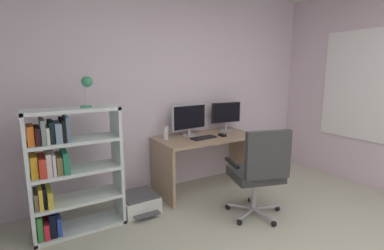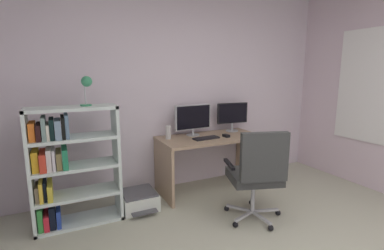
{
  "view_description": "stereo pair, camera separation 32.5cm",
  "coord_description": "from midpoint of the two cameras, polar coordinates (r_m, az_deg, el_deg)",
  "views": [
    {
      "loc": [
        -1.83,
        -0.94,
        1.57
      ],
      "look_at": [
        -0.15,
        1.78,
        0.98
      ],
      "focal_mm": 26.37,
      "sensor_mm": 36.0,
      "label": 1
    },
    {
      "loc": [
        -1.54,
        -1.1,
        1.57
      ],
      "look_at": [
        -0.15,
        1.78,
        0.98
      ],
      "focal_mm": 26.37,
      "sensor_mm": 36.0,
      "label": 2
    }
  ],
  "objects": [
    {
      "name": "wall_back",
      "position": [
        3.88,
        -5.94,
        7.31
      ],
      "size": [
        4.51,
        0.1,
        2.71
      ],
      "primitive_type": "cube",
      "color": "silver",
      "rests_on": "ground"
    },
    {
      "name": "computer_mouse",
      "position": [
        3.75,
        3.72,
        -2.05
      ],
      "size": [
        0.07,
        0.1,
        0.03
      ],
      "primitive_type": "cube",
      "rotation": [
        0.0,
        0.0,
        0.07
      ],
      "color": "black",
      "rests_on": "desk"
    },
    {
      "name": "desk_lamp",
      "position": [
        2.97,
        -23.52,
        7.35
      ],
      "size": [
        0.13,
        0.11,
        0.3
      ],
      "color": "#379161",
      "rests_on": "bookshelf"
    },
    {
      "name": "desktop_speaker",
      "position": [
        3.59,
        -7.96,
        -1.62
      ],
      "size": [
        0.07,
        0.07,
        0.17
      ],
      "primitive_type": "cylinder",
      "color": "silver",
      "rests_on": "desk"
    },
    {
      "name": "monitor_main",
      "position": [
        3.76,
        -3.07,
        1.38
      ],
      "size": [
        0.54,
        0.18,
        0.42
      ],
      "color": "#B2B5B7",
      "rests_on": "desk"
    },
    {
      "name": "printer",
      "position": [
        3.45,
        -13.47,
        -15.0
      ],
      "size": [
        0.4,
        0.5,
        0.2
      ],
      "color": "silver",
      "rests_on": "ground"
    },
    {
      "name": "bookshelf",
      "position": [
        3.09,
        -27.08,
        -8.23
      ],
      "size": [
        0.86,
        0.33,
        1.24
      ],
      "color": "silver",
      "rests_on": "ground"
    },
    {
      "name": "window_frame",
      "position": [
        4.44,
        30.77,
        6.8
      ],
      "size": [
        0.02,
        1.35,
        1.51
      ],
      "primitive_type": "cube",
      "color": "white"
    },
    {
      "name": "window_pane",
      "position": [
        4.45,
        30.81,
        6.8
      ],
      "size": [
        0.01,
        1.27,
        1.43
      ],
      "primitive_type": "cube",
      "color": "white"
    },
    {
      "name": "office_chair",
      "position": [
        3.06,
        10.55,
        -8.88
      ],
      "size": [
        0.66,
        0.65,
        1.01
      ],
      "color": "#B7BABC",
      "rests_on": "ground"
    },
    {
      "name": "monitor_secondary",
      "position": [
        4.1,
        4.67,
        2.24
      ],
      "size": [
        0.47,
        0.18,
        0.41
      ],
      "color": "#B2B5B7",
      "rests_on": "desk"
    },
    {
      "name": "desk",
      "position": [
        3.8,
        0.49,
        -5.24
      ],
      "size": [
        1.36,
        0.67,
        0.74
      ],
      "color": "tan",
      "rests_on": "ground"
    },
    {
      "name": "keyboard",
      "position": [
        3.62,
        -0.22,
        -2.63
      ],
      "size": [
        0.35,
        0.16,
        0.02
      ],
      "primitive_type": "cube",
      "rotation": [
        0.0,
        0.0,
        0.08
      ],
      "color": "black",
      "rests_on": "desk"
    }
  ]
}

